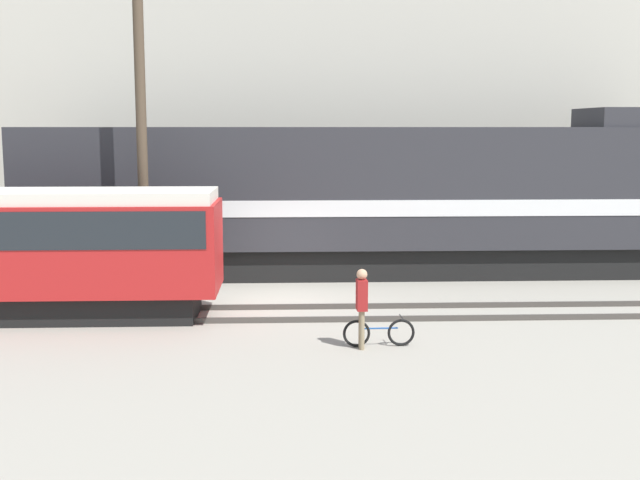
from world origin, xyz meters
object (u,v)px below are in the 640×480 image
object	(u,v)px
streetcar	(27,246)
utility_pole_left	(141,123)
freight_locomotive	(358,198)
bicycle	(379,333)
person	(362,300)

from	to	relation	value
streetcar	utility_pole_left	distance (m)	4.78
freight_locomotive	bicycle	world-z (taller)	freight_locomotive
streetcar	person	size ratio (longest dim) A/B	5.42
freight_locomotive	bicycle	bearing A→B (deg)	-91.92
freight_locomotive	streetcar	size ratio (longest dim) A/B	2.20
freight_locomotive	utility_pole_left	distance (m)	7.31
bicycle	utility_pole_left	size ratio (longest dim) A/B	0.16
freight_locomotive	utility_pole_left	xyz separation A→B (m)	(-6.31, -2.81, 2.38)
streetcar	freight_locomotive	bearing A→B (deg)	32.73
streetcar	bicycle	world-z (taller)	streetcar
streetcar	person	distance (m)	8.66
bicycle	utility_pole_left	xyz separation A→B (m)	(-6.03, 5.76, 4.56)
bicycle	utility_pole_left	world-z (taller)	utility_pole_left
freight_locomotive	person	size ratio (longest dim) A/B	11.96
streetcar	bicycle	distance (m)	9.08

